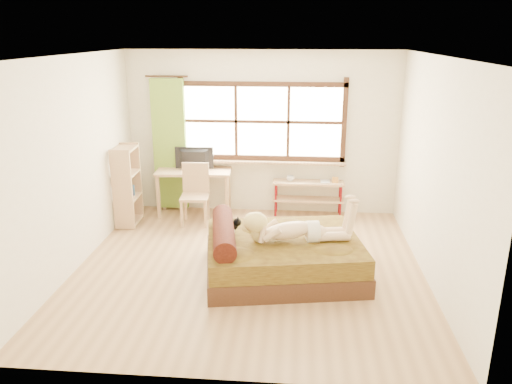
# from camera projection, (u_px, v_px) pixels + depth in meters

# --- Properties ---
(floor) EXTENTS (4.50, 4.50, 0.00)m
(floor) POSITION_uv_depth(u_px,v_px,m) (249.00, 267.00, 6.58)
(floor) COLOR #9E754C
(floor) RESTS_ON ground
(ceiling) EXTENTS (4.50, 4.50, 0.00)m
(ceiling) POSITION_uv_depth(u_px,v_px,m) (248.00, 56.00, 5.76)
(ceiling) COLOR white
(ceiling) RESTS_ON wall_back
(wall_back) EXTENTS (4.50, 0.00, 4.50)m
(wall_back) POSITION_uv_depth(u_px,v_px,m) (262.00, 133.00, 8.30)
(wall_back) COLOR silver
(wall_back) RESTS_ON floor
(wall_front) EXTENTS (4.50, 0.00, 4.50)m
(wall_front) POSITION_uv_depth(u_px,v_px,m) (221.00, 241.00, 4.04)
(wall_front) COLOR silver
(wall_front) RESTS_ON floor
(wall_left) EXTENTS (0.00, 4.50, 4.50)m
(wall_left) POSITION_uv_depth(u_px,v_px,m) (73.00, 165.00, 6.35)
(wall_left) COLOR silver
(wall_left) RESTS_ON floor
(wall_right) EXTENTS (0.00, 4.50, 4.50)m
(wall_right) POSITION_uv_depth(u_px,v_px,m) (435.00, 173.00, 5.99)
(wall_right) COLOR silver
(wall_right) RESTS_ON floor
(window) EXTENTS (2.80, 0.16, 1.46)m
(window) POSITION_uv_depth(u_px,v_px,m) (262.00, 124.00, 8.23)
(window) COLOR #FFEDBF
(window) RESTS_ON wall_back
(curtain) EXTENTS (0.55, 0.10, 2.20)m
(curtain) POSITION_uv_depth(u_px,v_px,m) (170.00, 145.00, 8.38)
(curtain) COLOR #4E7C22
(curtain) RESTS_ON wall_back
(bed) EXTENTS (2.17, 1.85, 0.73)m
(bed) POSITION_uv_depth(u_px,v_px,m) (280.00, 254.00, 6.34)
(bed) COLOR black
(bed) RESTS_ON floor
(woman) EXTENTS (1.40, 0.61, 0.58)m
(woman) POSITION_uv_depth(u_px,v_px,m) (296.00, 219.00, 6.13)
(woman) COLOR #DEB78F
(woman) RESTS_ON bed
(kitten) EXTENTS (0.31, 0.16, 0.23)m
(kitten) POSITION_uv_depth(u_px,v_px,m) (228.00, 225.00, 6.40)
(kitten) COLOR black
(kitten) RESTS_ON bed
(desk) EXTENTS (1.27, 0.64, 0.77)m
(desk) POSITION_uv_depth(u_px,v_px,m) (194.00, 176.00, 8.32)
(desk) COLOR tan
(desk) RESTS_ON floor
(monitor) EXTENTS (0.64, 0.12, 0.37)m
(monitor) POSITION_uv_depth(u_px,v_px,m) (194.00, 159.00, 8.28)
(monitor) COLOR black
(monitor) RESTS_ON desk
(chair) EXTENTS (0.46, 0.46, 0.97)m
(chair) POSITION_uv_depth(u_px,v_px,m) (195.00, 190.00, 8.01)
(chair) COLOR tan
(chair) RESTS_ON floor
(pipe_shelf) EXTENTS (1.17, 0.30, 0.66)m
(pipe_shelf) POSITION_uv_depth(u_px,v_px,m) (309.00, 190.00, 8.35)
(pipe_shelf) COLOR tan
(pipe_shelf) RESTS_ON floor
(cup) EXTENTS (0.12, 0.12, 0.09)m
(cup) POSITION_uv_depth(u_px,v_px,m) (290.00, 178.00, 8.31)
(cup) COLOR gray
(cup) RESTS_ON pipe_shelf
(book) EXTENTS (0.15, 0.21, 0.02)m
(book) POSITION_uv_depth(u_px,v_px,m) (321.00, 181.00, 8.28)
(book) COLOR gray
(book) RESTS_ON pipe_shelf
(bookshelf) EXTENTS (0.33, 0.56, 1.27)m
(bookshelf) POSITION_uv_depth(u_px,v_px,m) (127.00, 185.00, 7.89)
(bookshelf) COLOR tan
(bookshelf) RESTS_ON floor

